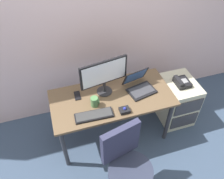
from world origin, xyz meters
TOP-DOWN VIEW (x-y plane):
  - ground_plane at (0.00, 0.00)m, footprint 8.00×8.00m
  - back_wall at (0.00, 0.68)m, footprint 6.00×0.10m
  - desk at (0.00, 0.00)m, footprint 1.41×0.67m
  - file_cabinet at (0.93, 0.03)m, footprint 0.42×0.53m
  - desk_phone at (0.92, 0.02)m, footprint 0.17×0.20m
  - office_chair at (-0.08, -0.76)m, footprint 0.52×0.53m
  - monitor_main at (-0.06, 0.11)m, footprint 0.55×0.18m
  - keyboard at (-0.27, -0.21)m, footprint 0.42×0.15m
  - laptop at (0.35, 0.04)m, footprint 0.37×0.36m
  - trackball_mouse at (0.06, -0.25)m, footprint 0.11×0.09m
  - coffee_mug at (-0.22, -0.07)m, footprint 0.09×0.08m
  - cell_phone at (-0.38, 0.14)m, footprint 0.08×0.15m

SIDE VIEW (x-z plane):
  - ground_plane at x=0.00m, z-range 0.00..0.00m
  - file_cabinet at x=0.93m, z-range 0.00..0.64m
  - office_chair at x=-0.08m, z-range -0.04..0.92m
  - desk at x=0.00m, z-range 0.27..0.98m
  - desk_phone at x=0.92m, z-range 0.63..0.72m
  - cell_phone at x=-0.38m, z-range 0.71..0.72m
  - keyboard at x=-0.27m, z-range 0.71..0.74m
  - trackball_mouse at x=0.06m, z-range 0.70..0.77m
  - laptop at x=0.35m, z-range 0.65..0.87m
  - coffee_mug at x=-0.22m, z-range 0.71..0.83m
  - monitor_main at x=-0.06m, z-range 0.75..1.20m
  - back_wall at x=0.00m, z-range 0.00..2.80m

